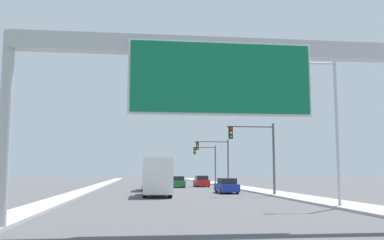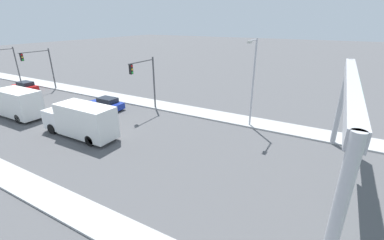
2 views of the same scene
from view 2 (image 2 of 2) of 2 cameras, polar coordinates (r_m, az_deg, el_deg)
sidewalk_right at (r=49.54m, az=-28.33°, el=6.76°), size 3.00×120.00×0.15m
sign_gantry at (r=16.73m, az=31.56°, el=3.08°), size 16.84×0.73×7.51m
car_near_center at (r=47.92m, az=-33.07°, el=6.22°), size 1.77×4.40×1.52m
car_near_right at (r=44.57m, az=-35.60°, el=4.75°), size 1.75×4.24×1.47m
car_mid_left at (r=33.65m, az=-18.36°, el=3.47°), size 1.72×4.46×1.47m
truck_box_primary at (r=26.13m, az=-23.48°, el=-0.06°), size 2.38×8.07×3.23m
truck_box_secondary at (r=35.16m, az=-34.54°, el=3.11°), size 2.46×7.44×3.24m
traffic_light_near_intersection at (r=30.76m, az=-10.05°, el=9.54°), size 4.29×0.32×6.36m
traffic_light_mid_block at (r=45.88m, az=-30.39°, el=10.85°), size 4.61×0.32×6.36m
traffic_light_far_intersection at (r=54.82m, az=-35.63°, el=10.84°), size 3.66×0.32×6.13m
street_lamp_right at (r=25.91m, az=13.34°, el=9.23°), size 2.54×0.28×8.86m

